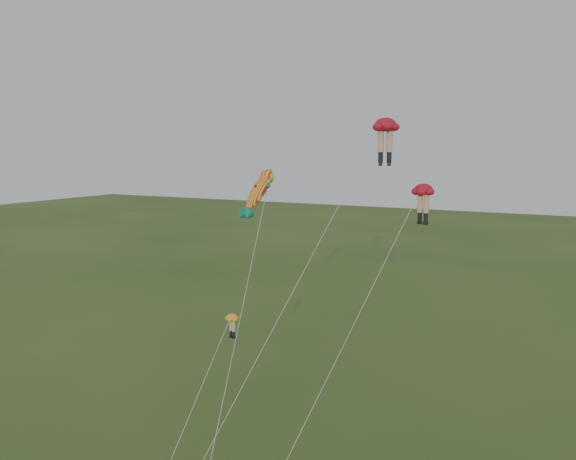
% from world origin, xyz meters
% --- Properties ---
extents(legs_kite_red_high, '(7.87, 11.36, 19.52)m').
position_xyz_m(legs_kite_red_high, '(5.20, 9.31, 18.67)').
color(legs_kite_red_high, '#B41222').
rests_on(legs_kite_red_high, ground).
extents(legs_kite_red_mid, '(5.94, 9.98, 15.92)m').
position_xyz_m(legs_kite_red_mid, '(7.92, 7.76, 15.10)').
color(legs_kite_red_mid, '#B41222').
rests_on(legs_kite_red_mid, ground).
extents(legs_kite_yellow, '(1.28, 8.86, 7.76)m').
position_xyz_m(legs_kite_yellow, '(-3.11, 5.74, 7.01)').
color(legs_kite_yellow, '#FFAC20').
rests_on(legs_kite_yellow, ground).
extents(fish_kite, '(1.85, 9.55, 16.84)m').
position_xyz_m(fish_kite, '(-1.11, 6.11, 15.32)').
color(fish_kite, yellow).
rests_on(fish_kite, ground).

